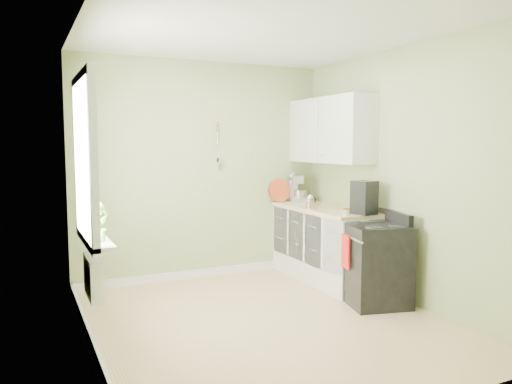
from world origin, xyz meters
name	(u,v)px	position (x,y,z in m)	size (l,w,h in m)	color
floor	(267,323)	(0.00, 0.00, -0.01)	(3.20, 3.60, 0.02)	tan
ceiling	(268,29)	(0.00, 0.00, 2.71)	(3.20, 3.60, 0.02)	white
wall_back	(202,171)	(0.00, 1.81, 1.35)	(3.20, 0.02, 2.70)	#A0AE76
wall_left	(85,187)	(-1.61, 0.00, 1.35)	(0.02, 3.60, 2.70)	#A0AE76
wall_right	(402,175)	(1.61, 0.00, 1.35)	(0.02, 3.60, 2.70)	#A0AE76
base_cabinets	(325,245)	(1.30, 1.00, 0.43)	(0.60, 1.60, 0.87)	white
countertop	(324,209)	(1.29, 1.00, 0.89)	(0.64, 1.60, 0.04)	#E0C689
upper_cabinets	(330,130)	(1.43, 1.10, 1.85)	(0.35, 1.40, 0.80)	white
window	(83,160)	(-1.58, 0.30, 1.55)	(0.06, 1.14, 1.44)	white
window_sill	(95,238)	(-1.51, 0.30, 0.88)	(0.18, 1.14, 0.04)	white
radiator	(93,277)	(-1.54, 0.25, 0.55)	(0.12, 0.50, 0.35)	white
wall_utensils	(218,153)	(0.20, 1.78, 1.56)	(0.02, 0.14, 0.58)	#E0C689
stove	(374,263)	(1.28, 0.02, 0.43)	(0.76, 0.81, 0.97)	black
stand_mixer	(297,190)	(1.26, 1.62, 1.08)	(0.30, 0.36, 0.39)	#B2B2B7
kettle	(310,202)	(1.05, 0.95, 0.99)	(0.17, 0.10, 0.17)	silver
coffee_maker	(364,198)	(1.34, 0.30, 1.09)	(0.24, 0.26, 0.37)	black
red_tray	(279,190)	(1.05, 1.72, 1.07)	(0.31, 0.31, 0.02)	#9F3717
jar	(346,212)	(1.11, 0.30, 0.95)	(0.07, 0.07, 0.08)	#BDB897
plant_a	(100,221)	(-1.50, 0.03, 1.07)	(0.18, 0.12, 0.33)	#497E28
plant_b	(95,219)	(-1.50, 0.29, 1.04)	(0.16, 0.13, 0.29)	#497E28
plant_c	(92,213)	(-1.50, 0.53, 1.06)	(0.18, 0.18, 0.33)	#497E28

